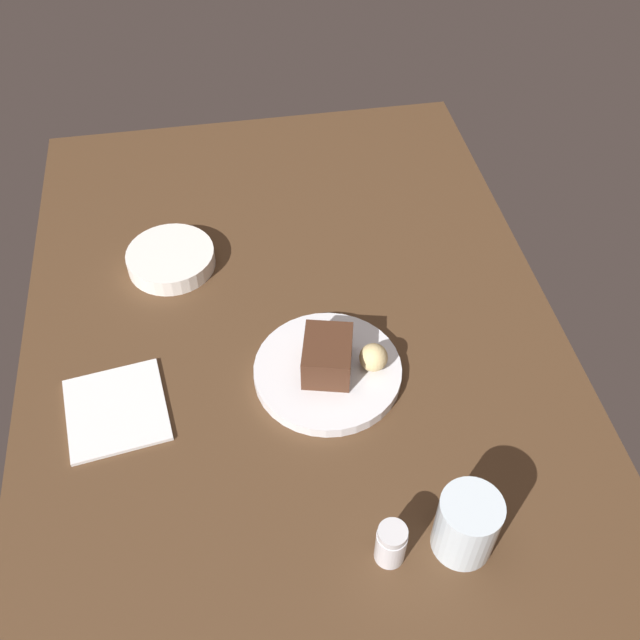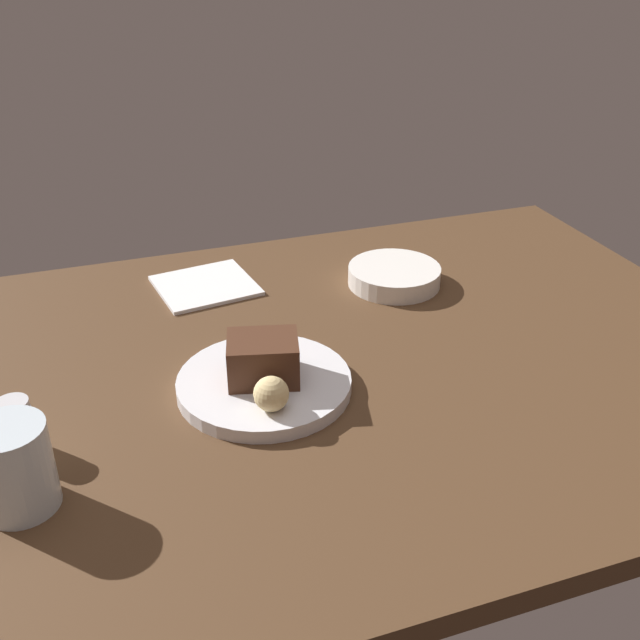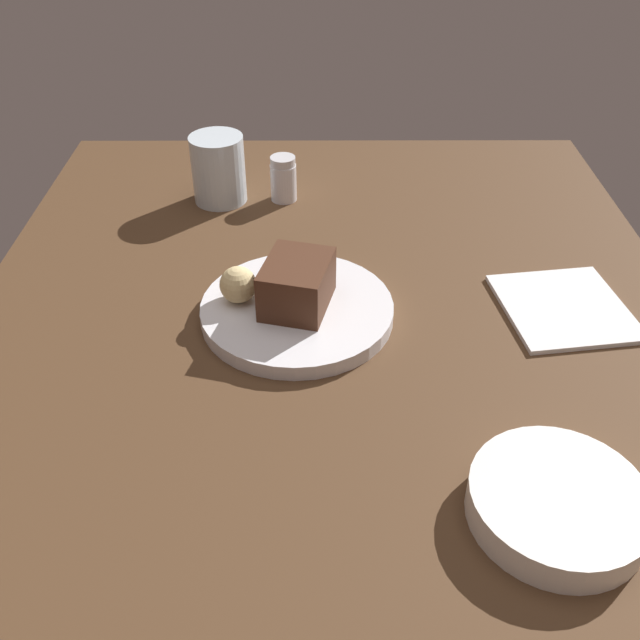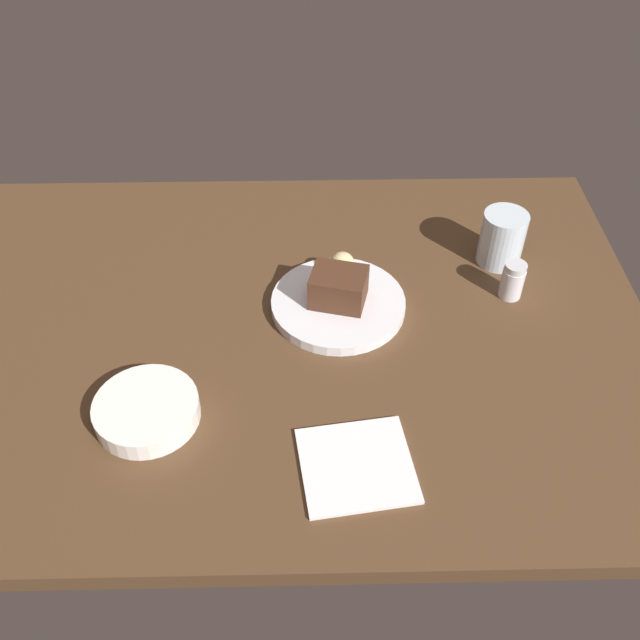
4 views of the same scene
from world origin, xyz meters
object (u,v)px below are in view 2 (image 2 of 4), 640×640
Objects in this scene: salt_shaker at (17,427)px; water_glass at (14,467)px; chocolate_cake_slice at (263,359)px; folded_napkin at (205,286)px; side_bowl at (394,276)px; dessert_plate at (264,384)px; bread_roll at (271,394)px.

water_glass reaches higher than salt_shaker.
chocolate_cake_slice is 0.59× the size of folded_napkin.
chocolate_cake_slice reaches higher than side_bowl.
dessert_plate is 7.31cm from bread_roll.
folded_napkin is (0.39, -37.60, -3.60)cm from bread_roll.
water_glass is at bearing 22.41° from dessert_plate.
bread_roll is 0.64× the size of salt_shaker.
side_bowl reaches higher than dessert_plate.
dessert_plate is at bearing -157.59° from water_glass.
dessert_plate is 2.26× the size of water_glass.
salt_shaker is 61.72cm from side_bowl.
chocolate_cake_slice is 2.07× the size of bread_roll.
bread_roll is 28.26cm from salt_shaker.
water_glass reaches higher than bread_roll.
bread_roll is at bearing 45.14° from side_bowl.
bread_roll is at bearing 171.84° from salt_shaker.
water_glass is at bearing 22.50° from chocolate_cake_slice.
chocolate_cake_slice is (-0.02, -0.06, 3.67)cm from dessert_plate.
bread_roll is at bearing 82.55° from dessert_plate.
side_bowl is at bearing -156.40° from salt_shaker.
bread_roll is at bearing 82.47° from chocolate_cake_slice.
salt_shaker is (27.97, -4.01, -0.64)cm from bread_roll.
chocolate_cake_slice is at bearing -106.00° from dessert_plate.
salt_shaker is 0.45× the size of folded_napkin.
bread_roll reaches higher than dessert_plate.
folded_napkin is at bearing -122.67° from water_glass.
water_glass is at bearing 90.71° from salt_shaker.
bread_roll is 0.28× the size of side_bowl.
dessert_plate is 5.22× the size of bread_roll.
dessert_plate is 31.02cm from folded_napkin.
side_bowl reaches higher than folded_napkin.
chocolate_cake_slice is 31.10cm from water_glass.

